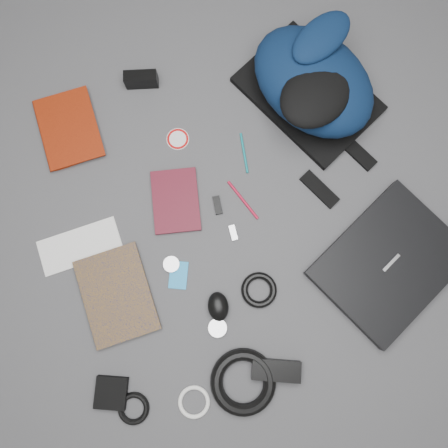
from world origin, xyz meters
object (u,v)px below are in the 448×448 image
object	(u,v)px
backpack	(313,81)
compact_camera	(141,79)
comic_book	(85,306)
pouch	(111,393)
dvd_case	(176,201)
power_brick	(276,370)
laptop	(389,263)
mouse	(218,306)
textbook_red	(41,137)

from	to	relation	value
backpack	compact_camera	size ratio (longest dim) A/B	4.41
comic_book	pouch	distance (m)	0.26
dvd_case	power_brick	size ratio (longest dim) A/B	1.41
laptop	power_brick	size ratio (longest dim) A/B	2.88
mouse	pouch	distance (m)	0.40
dvd_case	pouch	distance (m)	0.60
mouse	laptop	bearing A→B (deg)	5.60
backpack	power_brick	world-z (taller)	backpack
comic_book	dvd_case	world-z (taller)	comic_book
laptop	power_brick	xyz separation A→B (m)	(-0.43, -0.18, -0.00)
power_brick	laptop	bearing A→B (deg)	46.21
textbook_red	comic_book	distance (m)	0.55
comic_book	compact_camera	world-z (taller)	compact_camera
textbook_red	pouch	xyz separation A→B (m)	(-0.02, -0.82, -0.00)
dvd_case	mouse	bearing A→B (deg)	-73.61
compact_camera	mouse	distance (m)	0.76
mouse	backpack	bearing A→B (deg)	58.39
backpack	dvd_case	xyz separation A→B (m)	(-0.52, -0.19, -0.09)
backpack	laptop	world-z (taller)	backpack
compact_camera	backpack	bearing A→B (deg)	-7.27
backpack	textbook_red	size ratio (longest dim) A/B	1.89
comic_book	laptop	bearing A→B (deg)	-10.72
laptop	textbook_red	world-z (taller)	laptop
laptop	textbook_red	xyz separation A→B (m)	(-0.89, 0.74, -0.01)
comic_book	dvd_case	distance (m)	0.42
comic_book	compact_camera	xyz separation A→B (m)	(0.38, 0.63, 0.02)
laptop	backpack	bearing A→B (deg)	68.01
backpack	comic_book	size ratio (longest dim) A/B	1.69
laptop	pouch	distance (m)	0.91
textbook_red	compact_camera	xyz separation A→B (m)	(0.36, 0.07, 0.02)
backpack	textbook_red	distance (m)	0.87
textbook_red	mouse	world-z (taller)	mouse
laptop	compact_camera	world-z (taller)	compact_camera
backpack	laptop	xyz separation A→B (m)	(0.03, -0.59, -0.08)
textbook_red	pouch	bearing A→B (deg)	-89.33
backpack	compact_camera	bearing A→B (deg)	131.34
pouch	power_brick	bearing A→B (deg)	-11.76
comic_book	textbook_red	bearing A→B (deg)	88.75
laptop	comic_book	xyz separation A→B (m)	(-0.91, 0.18, -0.01)
laptop	textbook_red	bearing A→B (deg)	115.30
power_brick	textbook_red	bearing A→B (deg)	140.08
dvd_case	power_brick	distance (m)	0.59
backpack	comic_book	xyz separation A→B (m)	(-0.87, -0.41, -0.09)
laptop	power_brick	world-z (taller)	laptop
comic_book	mouse	world-z (taller)	mouse
textbook_red	backpack	bearing A→B (deg)	-7.83
pouch	compact_camera	bearing A→B (deg)	67.07
comic_book	power_brick	distance (m)	0.60
dvd_case	laptop	bearing A→B (deg)	-22.78
mouse	pouch	size ratio (longest dim) A/B	0.95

